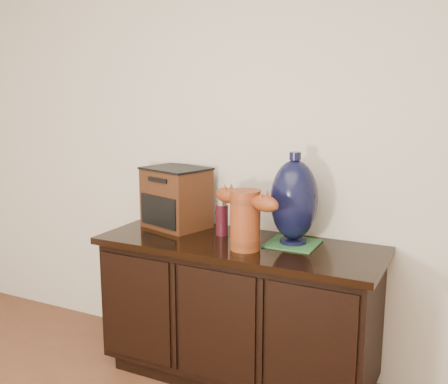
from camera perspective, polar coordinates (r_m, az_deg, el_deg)
The scene contains 6 objects.
sideboard at distance 2.81m, azimuth 1.55°, elevation -12.69°, with size 1.46×0.56×0.75m.
terracotta_vessel at distance 2.52m, azimuth 2.34°, elevation -2.65°, with size 0.41×0.22×0.29m.
tv_radio at distance 2.94m, azimuth -5.22°, elevation -0.60°, with size 0.40×0.36×0.34m.
green_mat at distance 2.67m, azimuth 7.51°, elevation -5.57°, with size 0.25×0.25×0.01m, color #2C6333.
lamp_base at distance 2.61m, azimuth 7.63°, elevation -0.91°, with size 0.24×0.24×0.46m.
spray_can at distance 2.78m, azimuth -0.22°, elevation -2.82°, with size 0.07×0.07×0.19m.
Camera 1 is at (1.08, -0.10, 1.52)m, focal length 42.00 mm.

